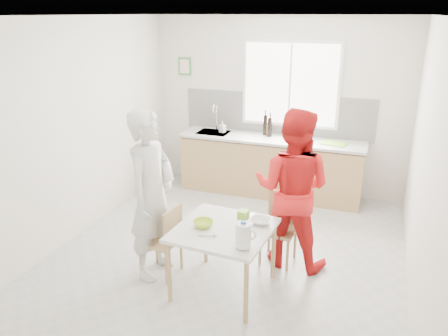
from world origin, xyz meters
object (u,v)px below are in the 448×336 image
at_px(wine_bottle_b, 270,127).
at_px(dining_table, 223,235).
at_px(chair_left, 165,238).
at_px(person_red, 292,189).
at_px(bowl_green, 203,224).
at_px(milk_jug, 244,235).
at_px(chair_far, 280,224).
at_px(person_white, 152,195).
at_px(wine_bottle_a, 265,125).
at_px(bowl_white, 260,221).

bearing_deg(wine_bottle_b, dining_table, -85.20).
xyz_separation_m(chair_left, wine_bottle_b, (0.46, 2.67, 0.62)).
relative_size(person_red, wine_bottle_b, 6.01).
xyz_separation_m(bowl_green, milk_jug, (0.51, -0.27, 0.10)).
distance_m(chair_far, person_red, 0.47).
relative_size(chair_far, person_red, 0.45).
height_order(person_red, wine_bottle_b, person_red).
relative_size(chair_left, person_white, 0.44).
bearing_deg(wine_bottle_b, chair_left, -99.75).
bearing_deg(milk_jug, person_red, 82.44).
bearing_deg(wine_bottle_a, milk_jug, -78.63).
xyz_separation_m(milk_jug, wine_bottle_a, (-0.62, 3.09, 0.24)).
bearing_deg(bowl_green, bowl_white, 26.86).
relative_size(chair_left, wine_bottle_b, 2.70).
relative_size(chair_left, person_red, 0.45).
bearing_deg(person_red, wine_bottle_b, -64.85).
xyz_separation_m(person_white, wine_bottle_b, (0.59, 2.66, 0.15)).
height_order(milk_jug, wine_bottle_b, wine_bottle_b).
bearing_deg(bowl_green, wine_bottle_b, 90.52).
bearing_deg(bowl_green, chair_far, 53.33).
bearing_deg(milk_jug, wine_bottle_b, 104.08).
relative_size(person_red, bowl_green, 8.98).
xyz_separation_m(person_red, bowl_white, (-0.21, -0.54, -0.17)).
height_order(dining_table, bowl_white, bowl_white).
bearing_deg(dining_table, wine_bottle_a, 96.52).
height_order(person_white, bowl_white, person_white).
distance_m(chair_left, bowl_white, 1.06).
distance_m(person_white, person_red, 1.52).
distance_m(chair_far, milk_jug, 1.16).
height_order(dining_table, wine_bottle_a, wine_bottle_a).
bearing_deg(bowl_white, person_red, 69.01).
height_order(wine_bottle_a, wine_bottle_b, wine_bottle_a).
xyz_separation_m(bowl_green, bowl_white, (0.52, 0.26, -0.01)).
distance_m(dining_table, person_red, 0.97).
bearing_deg(chair_far, wine_bottle_a, 114.00).
bearing_deg(bowl_white, milk_jug, -91.53).
xyz_separation_m(wine_bottle_a, wine_bottle_b, (0.09, -0.07, -0.01)).
xyz_separation_m(chair_left, person_white, (-0.13, 0.01, 0.47)).
distance_m(person_white, bowl_green, 0.65).
bearing_deg(person_red, wine_bottle_a, -63.31).
relative_size(chair_left, bowl_green, 4.03).
height_order(bowl_green, wine_bottle_a, wine_bottle_a).
bearing_deg(milk_jug, chair_far, 88.63).
bearing_deg(wine_bottle_a, dining_table, -83.48).
bearing_deg(bowl_green, person_white, 171.31).
height_order(person_white, wine_bottle_b, person_white).
bearing_deg(milk_jug, dining_table, 139.18).
distance_m(bowl_white, wine_bottle_a, 2.66).
distance_m(bowl_green, bowl_white, 0.58).
distance_m(dining_table, person_white, 0.87).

